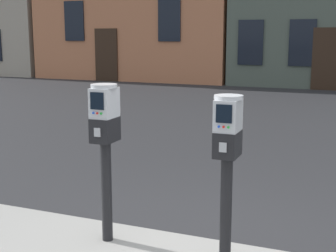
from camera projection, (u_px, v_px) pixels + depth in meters
parking_meter_near_kerb at (105, 134)px, 4.01m from camera, size 0.22×0.25×1.35m
parking_meter_twin_adjacent at (227, 149)px, 3.62m from camera, size 0.22×0.25×1.30m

